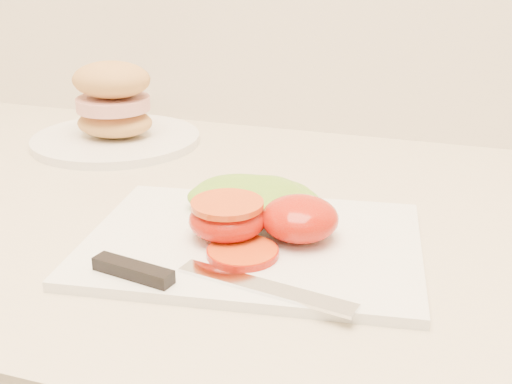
% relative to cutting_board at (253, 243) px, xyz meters
% --- Properties ---
extents(cutting_board, '(0.35, 0.27, 0.01)m').
position_rel_cutting_board_xyz_m(cutting_board, '(0.00, 0.00, 0.00)').
color(cutting_board, white).
rests_on(cutting_board, counter).
extents(tomato_half_dome, '(0.08, 0.08, 0.04)m').
position_rel_cutting_board_xyz_m(tomato_half_dome, '(0.04, 0.02, 0.03)').
color(tomato_half_dome, '#B62811').
rests_on(tomato_half_dome, cutting_board).
extents(tomato_half_cut, '(0.08, 0.08, 0.04)m').
position_rel_cutting_board_xyz_m(tomato_half_cut, '(-0.02, -0.00, 0.03)').
color(tomato_half_cut, '#B62811').
rests_on(tomato_half_cut, cutting_board).
extents(tomato_slice_0, '(0.06, 0.06, 0.01)m').
position_rel_cutting_board_xyz_m(tomato_slice_0, '(0.00, -0.04, 0.01)').
color(tomato_slice_0, orange).
rests_on(tomato_slice_0, cutting_board).
extents(lettuce_leaf_0, '(0.15, 0.11, 0.03)m').
position_rel_cutting_board_xyz_m(lettuce_leaf_0, '(-0.02, 0.06, 0.02)').
color(lettuce_leaf_0, '#8DB730').
rests_on(lettuce_leaf_0, cutting_board).
extents(knife, '(0.23, 0.05, 0.01)m').
position_rel_cutting_board_xyz_m(knife, '(-0.03, -0.10, 0.01)').
color(knife, silver).
rests_on(knife, cutting_board).
extents(sandwich_plate, '(0.24, 0.24, 0.12)m').
position_rel_cutting_board_xyz_m(sandwich_plate, '(-0.30, 0.26, 0.04)').
color(sandwich_plate, white).
rests_on(sandwich_plate, counter).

